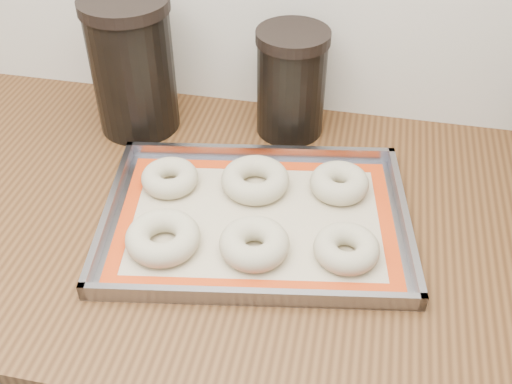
% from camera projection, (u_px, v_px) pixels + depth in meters
% --- Properties ---
extents(countertop, '(3.06, 0.68, 0.04)m').
position_uv_depth(countertop, '(343.00, 237.00, 0.92)').
color(countertop, brown).
rests_on(countertop, cabinet).
extents(baking_tray, '(0.51, 0.40, 0.03)m').
position_uv_depth(baking_tray, '(256.00, 218.00, 0.92)').
color(baking_tray, gray).
rests_on(baking_tray, countertop).
extents(baking_mat, '(0.46, 0.36, 0.00)m').
position_uv_depth(baking_mat, '(256.00, 219.00, 0.92)').
color(baking_mat, '#C6B793').
rests_on(baking_mat, baking_tray).
extents(bagel_front_left, '(0.12, 0.12, 0.04)m').
position_uv_depth(bagel_front_left, '(163.00, 238.00, 0.86)').
color(bagel_front_left, '#C0B695').
rests_on(bagel_front_left, baking_mat).
extents(bagel_front_mid, '(0.12, 0.12, 0.04)m').
position_uv_depth(bagel_front_mid, '(254.00, 244.00, 0.85)').
color(bagel_front_mid, '#C0B695').
rests_on(bagel_front_mid, baking_mat).
extents(bagel_front_right, '(0.11, 0.11, 0.03)m').
position_uv_depth(bagel_front_right, '(347.00, 248.00, 0.85)').
color(bagel_front_right, '#C0B695').
rests_on(bagel_front_right, baking_mat).
extents(bagel_back_left, '(0.10, 0.10, 0.03)m').
position_uv_depth(bagel_back_left, '(170.00, 178.00, 0.97)').
color(bagel_back_left, '#C0B695').
rests_on(bagel_back_left, baking_mat).
extents(bagel_back_mid, '(0.13, 0.13, 0.04)m').
position_uv_depth(bagel_back_mid, '(255.00, 180.00, 0.96)').
color(bagel_back_mid, '#C0B695').
rests_on(bagel_back_mid, baking_mat).
extents(bagel_back_right, '(0.11, 0.11, 0.04)m').
position_uv_depth(bagel_back_right, '(339.00, 183.00, 0.96)').
color(bagel_back_right, '#C0B695').
rests_on(bagel_back_right, baking_mat).
extents(canister_left, '(0.15, 0.15, 0.24)m').
position_uv_depth(canister_left, '(133.00, 66.00, 1.05)').
color(canister_left, black).
rests_on(canister_left, countertop).
extents(canister_mid, '(0.13, 0.13, 0.19)m').
position_uv_depth(canister_mid, '(291.00, 83.00, 1.05)').
color(canister_mid, black).
rests_on(canister_mid, countertop).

